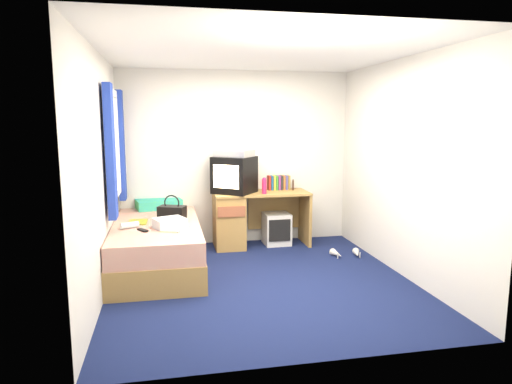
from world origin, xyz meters
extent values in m
plane|color=#0C1438|center=(0.00, 0.00, 0.00)|extent=(3.40, 3.40, 0.00)
plane|color=white|center=(0.00, 0.00, 2.40)|extent=(3.40, 3.40, 0.00)
plane|color=silver|center=(0.00, 1.70, 1.20)|extent=(3.20, 0.00, 3.20)
plane|color=silver|center=(0.00, -1.70, 1.20)|extent=(3.20, 0.00, 3.20)
plane|color=silver|center=(-1.60, 0.00, 1.20)|extent=(0.00, 3.40, 3.40)
plane|color=silver|center=(1.60, 0.00, 1.20)|extent=(0.00, 3.40, 3.40)
cube|color=#A88346|center=(-1.10, 0.70, 0.15)|extent=(1.00, 2.00, 0.30)
cube|color=#985437|center=(-0.60, 0.30, 0.16)|extent=(0.02, 0.70, 0.18)
cube|color=silver|center=(-1.10, 0.70, 0.42)|extent=(0.98, 1.98, 0.24)
cube|color=#1C7DB7|center=(-1.09, 1.62, 0.60)|extent=(0.65, 0.49, 0.13)
cube|color=#A88346|center=(0.30, 1.42, 0.73)|extent=(1.30, 0.55, 0.03)
cube|color=#A88346|center=(-0.15, 1.42, 0.36)|extent=(0.40, 0.52, 0.72)
cube|color=#A88346|center=(0.93, 1.42, 0.36)|extent=(0.04, 0.52, 0.72)
cube|color=#A88346|center=(0.55, 1.67, 0.45)|extent=(0.78, 0.03, 0.55)
cube|color=silver|center=(0.53, 1.45, 0.22)|extent=(0.36, 0.36, 0.44)
cube|color=black|center=(-0.07, 1.44, 1.00)|extent=(0.67, 0.66, 0.49)
cube|color=beige|center=(-0.20, 1.26, 1.00)|extent=(0.31, 0.24, 0.30)
cube|color=silver|center=(-0.07, 1.44, 1.29)|extent=(0.57, 0.55, 0.09)
cube|color=maroon|center=(0.45, 1.60, 0.85)|extent=(0.03, 0.13, 0.20)
cube|color=navy|center=(0.48, 1.60, 0.85)|extent=(0.03, 0.13, 0.20)
cube|color=gold|center=(0.52, 1.60, 0.85)|extent=(0.03, 0.13, 0.20)
cube|color=#337F33|center=(0.55, 1.60, 0.85)|extent=(0.03, 0.13, 0.20)
cube|color=#7F337F|center=(0.59, 1.60, 0.85)|extent=(0.03, 0.13, 0.20)
cube|color=#262626|center=(0.62, 1.60, 0.85)|extent=(0.03, 0.13, 0.20)
cube|color=#B26633|center=(0.66, 1.60, 0.85)|extent=(0.03, 0.13, 0.20)
cube|color=#4C4C99|center=(0.69, 1.60, 0.85)|extent=(0.03, 0.13, 0.20)
cube|color=olive|center=(0.73, 1.60, 0.85)|extent=(0.03, 0.13, 0.20)
cube|color=black|center=(0.79, 1.55, 0.82)|extent=(0.05, 0.12, 0.14)
cylinder|color=#E72052|center=(0.31, 1.27, 0.85)|extent=(0.07, 0.07, 0.20)
cylinder|color=silver|center=(0.22, 1.52, 0.84)|extent=(0.05, 0.05, 0.18)
cube|color=black|center=(-0.92, 0.89, 0.62)|extent=(0.36, 0.29, 0.16)
torus|color=black|center=(-0.92, 0.89, 0.74)|extent=(0.19, 0.09, 0.19)
cube|color=silver|center=(-0.95, 0.44, 0.59)|extent=(0.40, 0.37, 0.11)
cube|color=#E9F81B|center=(-1.31, 0.77, 0.55)|extent=(0.22, 0.29, 0.01)
cylinder|color=silver|center=(-1.39, 0.50, 0.58)|extent=(0.21, 0.15, 0.07)
cube|color=gold|center=(-0.96, 0.24, 0.55)|extent=(0.23, 0.13, 0.01)
cube|color=black|center=(-1.24, 0.34, 0.55)|extent=(0.13, 0.16, 0.02)
cube|color=silver|center=(-1.58, 0.90, 1.45)|extent=(0.02, 0.90, 1.10)
cube|color=white|center=(-1.57, 0.90, 2.04)|extent=(0.06, 1.06, 0.08)
cube|color=white|center=(-1.57, 0.90, 0.86)|extent=(0.06, 1.06, 0.08)
cube|color=navy|center=(-1.53, 0.31, 1.40)|extent=(0.08, 0.24, 1.40)
cube|color=navy|center=(-1.53, 1.49, 1.40)|extent=(0.08, 0.24, 1.40)
cone|color=beige|center=(1.13, 0.69, 0.04)|extent=(0.13, 0.23, 0.09)
cone|color=beige|center=(1.39, 0.66, 0.04)|extent=(0.15, 0.24, 0.09)
camera|label=1|loc=(-0.97, -4.61, 1.73)|focal=32.00mm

